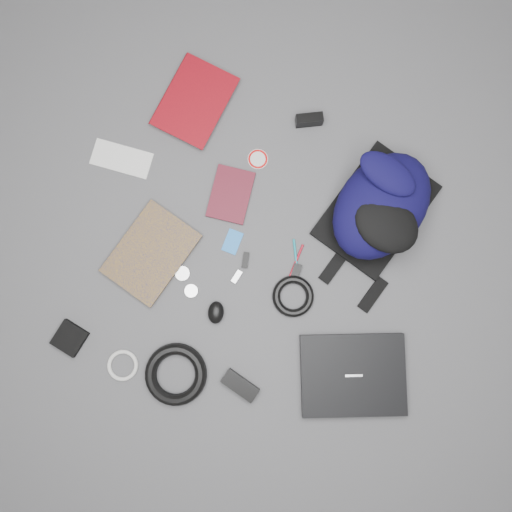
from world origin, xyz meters
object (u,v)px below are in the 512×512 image
(textbook_red, at_px, (168,88))
(comic_book, at_px, (125,235))
(dvd_case, at_px, (231,195))
(pouch, at_px, (70,338))
(mouse, at_px, (216,312))
(power_brick, at_px, (240,385))
(backpack, at_px, (382,206))
(compact_camera, at_px, (309,120))
(laptop, at_px, (353,375))

(textbook_red, bearing_deg, comic_book, -77.89)
(dvd_case, height_order, pouch, pouch)
(mouse, bearing_deg, textbook_red, 107.00)
(mouse, distance_m, power_brick, 0.25)
(mouse, relative_size, power_brick, 0.61)
(comic_book, xyz_separation_m, power_brick, (0.53, -0.35, 0.00))
(backpack, relative_size, compact_camera, 4.68)
(textbook_red, xyz_separation_m, power_brick, (0.56, -0.87, -0.00))
(mouse, bearing_deg, compact_camera, 68.69)
(textbook_red, relative_size, pouch, 3.03)
(compact_camera, bearing_deg, power_brick, -110.70)
(backpack, height_order, comic_book, backpack)
(comic_book, distance_m, compact_camera, 0.74)
(laptop, xyz_separation_m, pouch, (-0.92, -0.18, -0.00))
(textbook_red, xyz_separation_m, mouse, (0.41, -0.67, 0.00))
(compact_camera, height_order, pouch, compact_camera)
(backpack, height_order, laptop, backpack)
(laptop, bearing_deg, pouch, 171.58)
(comic_book, xyz_separation_m, dvd_case, (0.29, 0.24, -0.00))
(textbook_red, bearing_deg, laptop, -30.29)
(comic_book, relative_size, power_brick, 2.43)
(backpack, bearing_deg, mouse, -111.15)
(comic_book, height_order, compact_camera, compact_camera)
(backpack, bearing_deg, textbook_red, -174.60)
(dvd_case, bearing_deg, mouse, -82.91)
(comic_book, xyz_separation_m, compact_camera, (0.47, 0.57, 0.01))
(comic_book, height_order, dvd_case, comic_book)
(mouse, bearing_deg, comic_book, 144.14)
(compact_camera, bearing_deg, mouse, -121.75)
(backpack, xyz_separation_m, comic_book, (-0.78, -0.35, -0.08))
(laptop, relative_size, power_brick, 2.79)
(laptop, distance_m, compact_camera, 0.87)
(backpack, xyz_separation_m, textbook_red, (-0.81, 0.18, -0.07))
(dvd_case, distance_m, mouse, 0.40)
(laptop, bearing_deg, compact_camera, 97.90)
(power_brick, bearing_deg, dvd_case, 127.83)
(backpack, bearing_deg, compact_camera, 162.30)
(comic_book, bearing_deg, laptop, 3.86)
(dvd_case, height_order, power_brick, power_brick)
(backpack, height_order, dvd_case, backpack)
(laptop, bearing_deg, backpack, 79.72)
(compact_camera, distance_m, power_brick, 0.92)
(dvd_case, bearing_deg, power_brick, -73.12)
(laptop, distance_m, dvd_case, 0.72)
(comic_book, bearing_deg, backpack, 40.94)
(pouch, bearing_deg, comic_book, 81.40)
(mouse, bearing_deg, backpack, 36.96)
(mouse, distance_m, pouch, 0.49)
(power_brick, bearing_deg, backpack, 86.56)
(compact_camera, xyz_separation_m, mouse, (-0.09, -0.72, -0.01))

